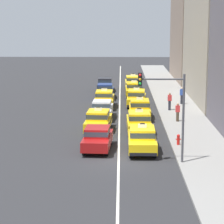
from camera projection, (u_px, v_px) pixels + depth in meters
The scene contains 20 objects.
ground_plane at pixel (119, 160), 31.88m from camera, with size 160.00×160.00×0.00m, color #2B2B2D.
lane_stripe_left_right at pixel (120, 105), 51.53m from camera, with size 0.14×80.00×0.01m, color silver.
sidewalk_curb at pixel (181, 114), 46.50m from camera, with size 4.00×90.00×0.15m, color gray.
sedan_left_nearest at pixel (97, 138), 34.14m from camera, with size 2.01×4.40×1.58m.
taxi_left_second at pixel (98, 120), 39.59m from camera, with size 2.08×4.66×1.96m.
sedan_left_third at pixel (102, 109), 44.64m from camera, with size 1.88×4.35×1.58m.
taxi_left_fourth at pixel (104, 99), 49.91m from camera, with size 1.90×4.59×1.96m.
sedan_left_fifth at pixel (105, 91), 55.40m from camera, with size 1.77×4.30×1.58m.
sedan_left_sixth at pixel (105, 84), 60.63m from camera, with size 1.81×4.32×1.58m.
taxi_right_nearest at pixel (142, 139), 33.68m from camera, with size 1.86×4.58×1.96m.
taxi_right_second at pixel (139, 122), 39.02m from camera, with size 1.88×4.58×1.96m.
taxi_right_third at pixel (140, 108), 44.70m from camera, with size 1.85×4.57×1.96m.
taxi_right_fourth at pixel (136, 98), 50.48m from camera, with size 2.03×4.64×1.96m.
taxi_right_fifth at pixel (134, 89), 56.13m from camera, with size 1.86×4.58×1.96m.
taxi_right_sixth at pixel (133, 82), 61.99m from camera, with size 1.87×4.58×1.96m.
pedestrian_near_crosswalk at pixel (170, 101), 47.70m from camera, with size 0.36×0.24×1.64m.
pedestrian_mid_block at pixel (178, 112), 42.66m from camera, with size 0.36×0.24×1.54m.
pedestrian_by_storefront at pixel (182, 95), 51.02m from camera, with size 0.36×0.24×1.71m.
fire_hydrant at pixel (178, 139), 35.03m from camera, with size 0.36×0.22×0.73m.
traffic_light_pole at pixel (167, 102), 30.27m from camera, with size 2.87×0.33×5.58m.
Camera 1 is at (0.14, -30.76, 8.90)m, focal length 81.99 mm.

